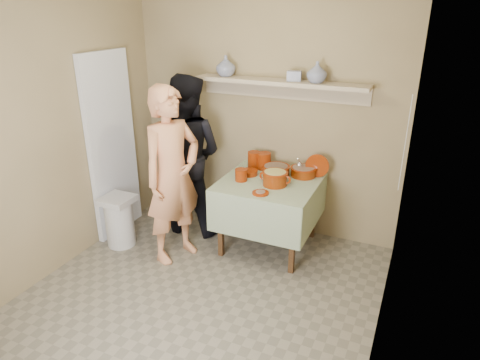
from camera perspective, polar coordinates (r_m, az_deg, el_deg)
The scene contains 22 objects.
ground at distance 3.85m, azimuth -6.88°, elevation -16.83°, with size 3.50×3.50×0.00m, color #756D5C.
tile_panel at distance 4.85m, azimuth -16.69°, elevation 4.32°, with size 0.06×0.70×2.00m, color silver.
plate_stack_a at distance 4.68m, azimuth 1.87°, elevation 2.70°, with size 0.14×0.14×0.18m, color maroon.
plate_stack_b at distance 4.65m, azimuth 3.22°, elevation 2.56°, with size 0.15×0.15×0.18m, color maroon.
bowl_stack at distance 4.34m, azimuth 0.15°, elevation 0.69°, with size 0.12×0.12×0.12m, color maroon.
empty_bowl at distance 4.50m, azimuth 1.24°, elevation 1.01°, with size 0.18×0.18×0.05m, color maroon.
propped_lid at distance 4.49m, azimuth 10.25°, elevation 1.87°, with size 0.24×0.24×0.02m, color maroon.
vase_right at distance 4.31m, azimuth 10.23°, elevation 13.96°, with size 0.19×0.19×0.20m, color navy.
vase_left at distance 4.65m, azimuth -1.91°, elevation 14.96°, with size 0.20×0.20×0.21m, color navy.
ceramic_box at distance 4.39m, azimuth 7.25°, elevation 13.59°, with size 0.14×0.10×0.10m, color navy.
person_cook at distance 4.20m, azimuth -8.95°, elevation 0.52°, with size 0.64×0.42×1.77m, color tan.
person_helper at distance 4.75m, azimuth -7.25°, elevation 3.28°, with size 0.86×0.67×1.77m, color black.
room_shell at distance 3.10m, azimuth -8.25°, elevation 6.90°, with size 3.04×3.54×2.62m.
serving_table at distance 4.42m, azimuth 3.99°, elevation -1.50°, with size 0.97×0.97×0.76m.
cazuela_meat_a at distance 4.51m, azimuth 4.81°, elevation 1.43°, with size 0.30×0.30×0.10m.
cazuela_meat_b at distance 4.50m, azimuth 8.45°, elevation 1.21°, with size 0.28×0.28×0.10m.
ladle at distance 4.51m, azimuth 7.95°, elevation 2.01°, with size 0.08×0.26×0.19m.
cazuela_rice at distance 4.23m, azimuth 4.68°, elevation 0.38°, with size 0.33×0.25×0.14m.
front_plate at distance 4.06m, azimuth 2.75°, elevation -1.71°, with size 0.16×0.16×0.03m.
wall_shelf at distance 4.47m, azimuth 5.43°, elevation 12.59°, with size 1.80×0.25×0.21m.
trash_bin at distance 4.77m, azimuth -15.76°, elevation -5.24°, with size 0.32×0.32×0.56m.
electrical_cord at distance 4.18m, azimuth 21.15°, elevation 4.49°, with size 0.01×0.05×0.90m.
Camera 1 is at (1.61, -2.53, 2.43)m, focal length 32.00 mm.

